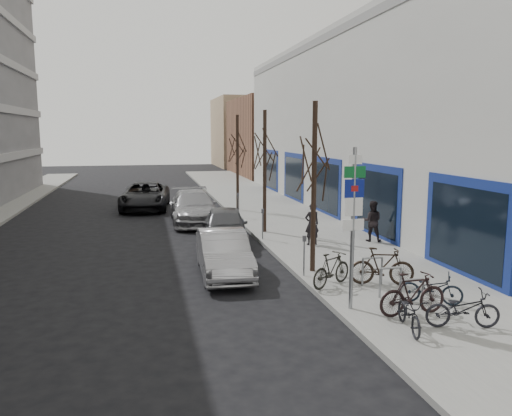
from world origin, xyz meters
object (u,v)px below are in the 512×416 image
bike_far_curb (463,306)px  parked_car_front (224,253)px  meter_mid (263,221)px  pedestrian_near (312,224)px  tree_far (237,140)px  meter_back (238,203)px  tree_near (315,147)px  bike_near_left (410,310)px  bike_mid_curb (431,286)px  bike_rack (390,278)px  tree_mid (265,142)px  bike_near_right (413,293)px  parked_car_mid (225,226)px  bike_far_inner (382,266)px  pedestrian_far (372,221)px  bike_mid_inner (332,269)px  highway_sign_pole (353,218)px  meter_front (304,252)px  lane_car (145,196)px  parked_car_back (193,207)px

bike_far_curb → parked_car_front: (-4.54, 5.89, 0.04)m
meter_mid → pedestrian_near: bearing=-41.0°
tree_far → meter_back: size_ratio=4.33×
tree_near → bike_near_left: size_ratio=3.63×
tree_near → bike_mid_curb: size_ratio=3.47×
meter_back → parked_car_front: 10.11m
bike_rack → meter_back: size_ratio=1.78×
tree_mid → pedestrian_near: 4.45m
bike_near_right → parked_car_mid: parked_car_mid is taller
meter_mid → bike_near_right: (1.51, -9.28, -0.22)m
tree_mid → bike_far_inner: (1.46, -8.38, -3.38)m
pedestrian_near → pedestrian_far: size_ratio=0.98×
bike_mid_inner → bike_near_left: bearing=157.0°
bike_near_left → highway_sign_pole: bearing=125.9°
tree_far → meter_front: 13.88m
meter_mid → meter_back: size_ratio=1.00×
bike_rack → bike_far_inner: (0.26, 1.02, 0.06)m
bike_rack → bike_near_right: 1.39m
meter_front → bike_near_left: meter_front is taller
tree_far → meter_front: size_ratio=4.33×
tree_far → bike_near_right: size_ratio=3.05×
meter_mid → bike_mid_curb: bearing=-74.4°
meter_mid → parked_car_front: 4.92m
highway_sign_pole → tree_near: 3.88m
bike_far_inner → pedestrian_near: 5.46m
tree_far → lane_car: (-5.15, 2.36, -3.31)m
bike_rack → lane_car: size_ratio=0.39×
tree_mid → bike_near_left: (0.51, -11.60, -3.49)m
bike_near_right → bike_far_inner: bike_far_inner is taller
tree_mid → bike_near_left: 12.13m
highway_sign_pole → meter_front: bearing=94.7°
bike_mid_curb → pedestrian_far: (1.82, 7.27, 0.35)m
highway_sign_pole → tree_mid: bearing=88.9°
bike_near_right → parked_car_mid: size_ratio=0.41×
tree_near → meter_front: (-0.45, -0.50, -3.19)m
pedestrian_far → tree_mid: bearing=-14.4°
bike_near_left → pedestrian_far: size_ratio=0.90×
bike_mid_curb → parked_car_mid: (-3.96, 8.77, 0.12)m
meter_back → bike_mid_curb: meter_back is taller
meter_mid → parked_car_back: size_ratio=0.23×
bike_mid_curb → tree_near: bearing=57.9°
parked_car_mid → pedestrian_far: pedestrian_far is taller
meter_front → bike_near_left: (0.96, -4.60, -0.30)m
bike_mid_curb → bike_mid_inner: (-1.97, 1.95, 0.03)m
tree_mid → bike_near_right: tree_mid is taller
bike_near_left → bike_far_inner: bike_far_inner is taller
parked_car_mid → meter_back: bearing=81.7°
bike_rack → meter_mid: size_ratio=1.78×
bike_near_right → parked_car_mid: 9.90m
bike_near_left → parked_car_front: 6.64m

